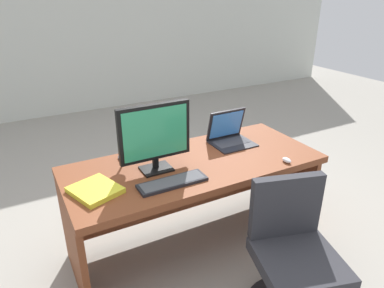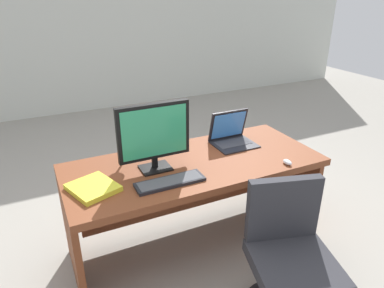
{
  "view_description": "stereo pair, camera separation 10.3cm",
  "coord_description": "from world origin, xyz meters",
  "views": [
    {
      "loc": [
        -1.05,
        -1.92,
        1.83
      ],
      "look_at": [
        0.0,
        0.04,
        0.84
      ],
      "focal_mm": 32.94,
      "sensor_mm": 36.0,
      "label": 1
    },
    {
      "loc": [
        -0.96,
        -1.96,
        1.83
      ],
      "look_at": [
        0.0,
        0.04,
        0.84
      ],
      "focal_mm": 32.94,
      "sensor_mm": 36.0,
      "label": 2
    }
  ],
  "objects": [
    {
      "name": "keyboard",
      "position": [
        -0.27,
        -0.2,
        0.73
      ],
      "size": [
        0.44,
        0.14,
        0.02
      ],
      "color": "black",
      "rests_on": "desk"
    },
    {
      "name": "book",
      "position": [
        -0.71,
        -0.07,
        0.74
      ],
      "size": [
        0.32,
        0.34,
        0.03
      ],
      "color": "yellow",
      "rests_on": "desk"
    },
    {
      "name": "desk_lamp",
      "position": [
        -0.4,
        0.25,
        0.96
      ],
      "size": [
        0.12,
        0.14,
        0.33
      ],
      "color": "#2D2D33",
      "rests_on": "desk"
    },
    {
      "name": "desk",
      "position": [
        0.0,
        0.04,
        0.54
      ],
      "size": [
        1.78,
        0.76,
        0.72
      ],
      "color": "brown",
      "rests_on": "ground"
    },
    {
      "name": "monitor",
      "position": [
        -0.28,
        0.02,
        0.98
      ],
      "size": [
        0.48,
        0.16,
        0.45
      ],
      "color": "black",
      "rests_on": "desk"
    },
    {
      "name": "mouse",
      "position": [
        0.56,
        -0.31,
        0.74
      ],
      "size": [
        0.04,
        0.08,
        0.03
      ],
      "color": "silver",
      "rests_on": "desk"
    },
    {
      "name": "laptop",
      "position": [
        0.4,
        0.18,
        0.8
      ],
      "size": [
        0.31,
        0.27,
        0.25
      ],
      "color": "black",
      "rests_on": "desk"
    },
    {
      "name": "back_wall",
      "position": [
        0.0,
        3.73,
        1.4
      ],
      "size": [
        10.0,
        0.1,
        2.8
      ],
      "primitive_type": "cube",
      "color": "silver",
      "rests_on": "ground"
    },
    {
      "name": "ground",
      "position": [
        0.0,
        1.5,
        0.0
      ],
      "size": [
        12.0,
        12.0,
        0.0
      ],
      "primitive_type": "plane",
      "color": "gray"
    },
    {
      "name": "office_chair",
      "position": [
        0.23,
        -0.79,
        0.34
      ],
      "size": [
        0.57,
        0.58,
        0.84
      ],
      "color": "black",
      "rests_on": "ground"
    }
  ]
}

